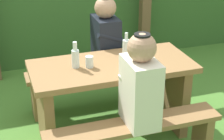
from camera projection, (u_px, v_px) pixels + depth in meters
name	position (u px, v px, depth m)	size (l,w,h in m)	color
ground_plane	(112.00, 134.00, 3.50)	(12.00, 12.00, 0.00)	#497C2F
picnic_table	(112.00, 87.00, 3.29)	(1.40, 0.64, 0.72)	olive
bench_near	(134.00, 137.00, 2.90)	(1.40, 0.24, 0.45)	olive
bench_far	(96.00, 79.00, 3.83)	(1.40, 0.24, 0.45)	olive
person_white_shirt	(140.00, 84.00, 2.73)	(0.25, 0.35, 0.72)	silver
person_black_coat	(106.00, 36.00, 3.66)	(0.25, 0.35, 0.72)	black
drinking_glass	(89.00, 62.00, 3.11)	(0.07, 0.07, 0.10)	silver
bottle_left	(126.00, 49.00, 3.25)	(0.06, 0.06, 0.24)	silver
bottle_right	(75.00, 57.00, 3.09)	(0.06, 0.06, 0.23)	silver
cell_phone	(148.00, 61.00, 3.25)	(0.07, 0.14, 0.01)	silver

